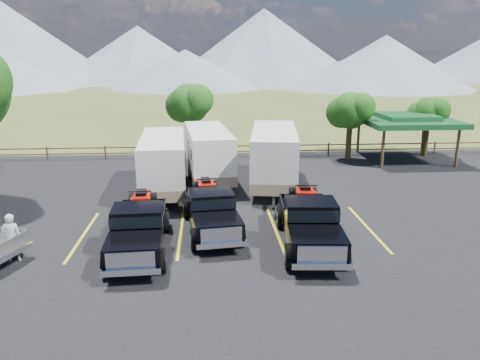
{
  "coord_description": "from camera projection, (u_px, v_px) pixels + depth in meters",
  "views": [
    {
      "loc": [
        -0.84,
        -14.4,
        7.31
      ],
      "look_at": [
        0.66,
        6.49,
        1.6
      ],
      "focal_mm": 35.0,
      "sensor_mm": 36.0,
      "label": 1
    }
  ],
  "objects": [
    {
      "name": "ground",
      "position": [
        234.0,
        276.0,
        15.83
      ],
      "size": [
        320.0,
        320.0,
        0.0
      ],
      "primitive_type": "plane",
      "color": "#4B5624",
      "rests_on": "ground"
    },
    {
      "name": "asphalt_lot",
      "position": [
        230.0,
        241.0,
        18.72
      ],
      "size": [
        44.0,
        34.0,
        0.04
      ],
      "primitive_type": "cube",
      "color": "black",
      "rests_on": "ground"
    },
    {
      "name": "stall_lines",
      "position": [
        229.0,
        231.0,
        19.67
      ],
      "size": [
        12.12,
        5.5,
        0.01
      ],
      "color": "yellow",
      "rests_on": "asphalt_lot"
    },
    {
      "name": "tree_ne_a",
      "position": [
        350.0,
        111.0,
        31.91
      ],
      "size": [
        3.11,
        2.92,
        4.76
      ],
      "color": "black",
      "rests_on": "ground"
    },
    {
      "name": "tree_ne_b",
      "position": [
        428.0,
        113.0,
        33.38
      ],
      "size": [
        2.77,
        2.59,
        4.27
      ],
      "color": "black",
      "rests_on": "ground"
    },
    {
      "name": "tree_north",
      "position": [
        189.0,
        104.0,
        32.98
      ],
      "size": [
        3.46,
        3.24,
        5.25
      ],
      "color": "black",
      "rests_on": "ground"
    },
    {
      "name": "rail_fence",
      "position": [
        247.0,
        149.0,
        33.62
      ],
      "size": [
        36.12,
        0.12,
        1.0
      ],
      "color": "brown",
      "rests_on": "ground"
    },
    {
      "name": "pavilion",
      "position": [
        407.0,
        120.0,
        32.36
      ],
      "size": [
        6.2,
        6.2,
        3.22
      ],
      "color": "brown",
      "rests_on": "ground"
    },
    {
      "name": "mountain_range",
      "position": [
        178.0,
        50.0,
        115.21
      ],
      "size": [
        209.0,
        71.0,
        20.0
      ],
      "color": "slate",
      "rests_on": "ground"
    },
    {
      "name": "rig_left",
      "position": [
        139.0,
        226.0,
        17.63
      ],
      "size": [
        2.32,
        6.06,
        2.0
      ],
      "rotation": [
        0.0,
        0.0,
        0.05
      ],
      "color": "black",
      "rests_on": "asphalt_lot"
    },
    {
      "name": "rig_center",
      "position": [
        211.0,
        208.0,
        19.66
      ],
      "size": [
        2.61,
        6.03,
        1.95
      ],
      "rotation": [
        0.0,
        0.0,
        0.12
      ],
      "color": "black",
      "rests_on": "asphalt_lot"
    },
    {
      "name": "rig_right",
      "position": [
        309.0,
        220.0,
        18.12
      ],
      "size": [
        2.58,
        6.36,
        2.08
      ],
      "rotation": [
        0.0,
        0.0,
        -0.08
      ],
      "color": "black",
      "rests_on": "asphalt_lot"
    },
    {
      "name": "trailer_left",
      "position": [
        163.0,
        164.0,
        24.78
      ],
      "size": [
        2.61,
        8.68,
        3.01
      ],
      "rotation": [
        0.0,
        0.0,
        0.05
      ],
      "color": "white",
      "rests_on": "asphalt_lot"
    },
    {
      "name": "trailer_center",
      "position": [
        208.0,
        154.0,
        27.16
      ],
      "size": [
        2.98,
        8.74,
        3.02
      ],
      "rotation": [
        0.0,
        0.0,
        0.11
      ],
      "color": "white",
      "rests_on": "asphalt_lot"
    },
    {
      "name": "trailer_right",
      "position": [
        274.0,
        157.0,
        25.95
      ],
      "size": [
        3.41,
        9.25,
        3.2
      ],
      "rotation": [
        0.0,
        0.0,
        -0.14
      ],
      "color": "white",
      "rests_on": "asphalt_lot"
    },
    {
      "name": "person_a",
      "position": [
        12.0,
        238.0,
        16.67
      ],
      "size": [
        0.7,
        0.5,
        1.8
      ],
      "primitive_type": "imported",
      "rotation": [
        0.0,
        0.0,
        3.26
      ],
      "color": "silver",
      "rests_on": "asphalt_lot"
    }
  ]
}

